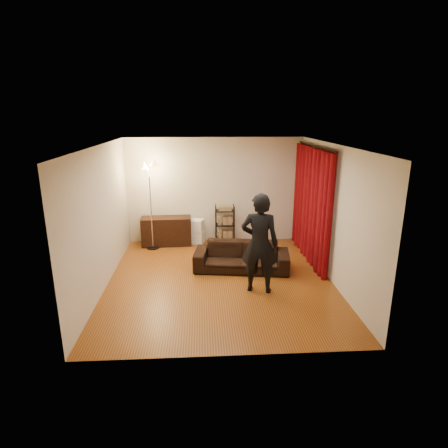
{
  "coord_description": "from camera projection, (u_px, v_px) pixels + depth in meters",
  "views": [
    {
      "loc": [
        -0.34,
        -6.99,
        3.26
      ],
      "look_at": [
        0.1,
        0.3,
        1.1
      ],
      "focal_mm": 30.0,
      "sensor_mm": 36.0,
      "label": 1
    }
  ],
  "objects": [
    {
      "name": "wall_right",
      "position": [
        333.0,
        214.0,
        7.39
      ],
      "size": [
        0.0,
        5.0,
        5.0
      ],
      "primitive_type": "plane",
      "rotation": [
        1.57,
        0.0,
        -1.57
      ],
      "color": "beige",
      "rests_on": "ground"
    },
    {
      "name": "wall_front",
      "position": [
        229.0,
        267.0,
        4.86
      ],
      "size": [
        5.0,
        0.0,
        5.0
      ],
      "primitive_type": "plane",
      "rotation": [
        -1.57,
        0.0,
        0.0
      ],
      "color": "beige",
      "rests_on": "ground"
    },
    {
      "name": "curtain",
      "position": [
        311.0,
        205.0,
        8.48
      ],
      "size": [
        0.22,
        2.65,
        2.55
      ],
      "primitive_type": null,
      "color": "#630607",
      "rests_on": "ground"
    },
    {
      "name": "floor_lamp",
      "position": [
        151.0,
        206.0,
        9.14
      ],
      "size": [
        0.44,
        0.44,
        2.18
      ],
      "primitive_type": null,
      "rotation": [
        0.0,
        0.0,
        -0.14
      ],
      "color": "silver",
      "rests_on": "ground"
    },
    {
      "name": "sofa",
      "position": [
        242.0,
        257.0,
        8.07
      ],
      "size": [
        2.12,
        1.08,
        0.59
      ],
      "primitive_type": "imported",
      "rotation": [
        0.0,
        0.0,
        -0.15
      ],
      "color": "black",
      "rests_on": "ground"
    },
    {
      "name": "floor",
      "position": [
        220.0,
        280.0,
        7.64
      ],
      "size": [
        5.0,
        5.0,
        0.0
      ],
      "primitive_type": "plane",
      "color": "brown",
      "rests_on": "ground"
    },
    {
      "name": "wire_shelf",
      "position": [
        225.0,
        225.0,
        9.64
      ],
      "size": [
        0.54,
        0.44,
        1.02
      ],
      "primitive_type": null,
      "rotation": [
        0.0,
        0.0,
        0.27
      ],
      "color": "black",
      "rests_on": "ground"
    },
    {
      "name": "curtain_rod",
      "position": [
        316.0,
        146.0,
        8.11
      ],
      "size": [
        0.04,
        2.65,
        0.04
      ],
      "primitive_type": "cylinder",
      "rotation": [
        1.57,
        0.0,
        0.0
      ],
      "color": "black",
      "rests_on": "wall_right"
    },
    {
      "name": "person",
      "position": [
        260.0,
        243.0,
        6.92
      ],
      "size": [
        0.79,
        0.61,
        1.91
      ],
      "primitive_type": "imported",
      "rotation": [
        0.0,
        0.0,
        2.9
      ],
      "color": "black",
      "rests_on": "ground"
    },
    {
      "name": "media_cabinet",
      "position": [
        167.0,
        231.0,
        9.59
      ],
      "size": [
        1.27,
        0.52,
        0.73
      ],
      "primitive_type": "cube",
      "rotation": [
        0.0,
        0.0,
        0.04
      ],
      "color": "black",
      "rests_on": "ground"
    },
    {
      "name": "storage_boxes",
      "position": [
        196.0,
        231.0,
        9.72
      ],
      "size": [
        0.47,
        0.42,
        0.65
      ],
      "primitive_type": null,
      "rotation": [
        0.0,
        0.0,
        -0.3
      ],
      "color": "silver",
      "rests_on": "ground"
    },
    {
      "name": "wall_left",
      "position": [
        102.0,
        218.0,
        7.13
      ],
      "size": [
        0.0,
        5.0,
        5.0
      ],
      "primitive_type": "plane",
      "rotation": [
        1.57,
        0.0,
        1.57
      ],
      "color": "beige",
      "rests_on": "ground"
    },
    {
      "name": "wall_back",
      "position": [
        215.0,
        191.0,
        9.65
      ],
      "size": [
        5.0,
        0.0,
        5.0
      ],
      "primitive_type": "plane",
      "rotation": [
        1.57,
        0.0,
        0.0
      ],
      "color": "beige",
      "rests_on": "ground"
    },
    {
      "name": "ceiling",
      "position": [
        220.0,
        145.0,
        6.87
      ],
      "size": [
        5.0,
        5.0,
        0.0
      ],
      "primitive_type": "plane",
      "rotation": [
        3.14,
        0.0,
        0.0
      ],
      "color": "white",
      "rests_on": "ground"
    }
  ]
}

